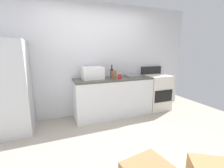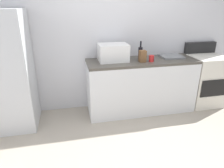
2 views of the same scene
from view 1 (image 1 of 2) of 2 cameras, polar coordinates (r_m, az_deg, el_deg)
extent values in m
plane|color=#9E9384|center=(2.67, 4.45, -21.96)|extent=(6.00, 6.00, 0.00)
cube|color=silver|center=(3.67, -5.95, 8.97)|extent=(5.00, 0.10, 2.60)
cube|color=silver|center=(3.59, 0.50, -5.16)|extent=(1.80, 0.60, 0.86)
cube|color=#4C473F|center=(3.49, 0.51, 1.93)|extent=(1.80, 0.60, 0.04)
cube|color=silver|center=(3.29, -34.44, -1.32)|extent=(0.68, 0.66, 1.70)
cube|color=silver|center=(4.18, 16.21, -2.89)|extent=(0.60, 0.60, 0.90)
cube|color=black|center=(3.96, 18.87, -4.33)|extent=(0.52, 0.02, 0.30)
cube|color=black|center=(4.29, 14.53, 5.05)|extent=(0.60, 0.08, 0.20)
cube|color=white|center=(3.37, -7.35, 4.15)|extent=(0.46, 0.34, 0.27)
cube|color=slate|center=(3.78, 7.88, 3.13)|extent=(0.36, 0.32, 0.03)
cylinder|color=black|center=(3.50, -0.08, 3.96)|extent=(0.07, 0.07, 0.20)
cylinder|color=black|center=(3.49, -0.08, 6.41)|extent=(0.03, 0.03, 0.10)
cylinder|color=red|center=(3.41, 2.98, 2.88)|extent=(0.08, 0.08, 0.10)
cube|color=brown|center=(3.37, 0.62, 3.46)|extent=(0.10, 0.10, 0.18)
camera|label=2|loc=(0.33, 32.14, 68.80)|focal=32.74mm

